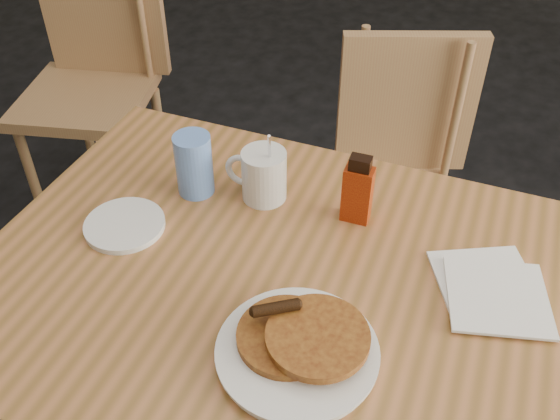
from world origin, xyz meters
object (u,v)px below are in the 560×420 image
object	(u,v)px
main_table	(313,302)
chair_main_far	(394,161)
pancake_plate	(299,346)
blue_tumbler	(194,164)
chair_wall_extra	(94,59)
coffee_mug	(263,174)
syrup_bottle	(358,191)

from	to	relation	value
main_table	chair_main_far	size ratio (longest dim) A/B	1.50
pancake_plate	blue_tumbler	size ratio (longest dim) A/B	1.94
main_table	pancake_plate	xyz separation A→B (m)	(0.02, -0.14, 0.06)
chair_wall_extra	chair_main_far	bearing A→B (deg)	-20.97
coffee_mug	chair_main_far	bearing A→B (deg)	82.36
main_table	chair_main_far	world-z (taller)	chair_main_far
chair_main_far	pancake_plate	xyz separation A→B (m)	(0.01, -0.90, 0.26)
syrup_bottle	blue_tumbler	xyz separation A→B (m)	(-0.33, -0.03, -0.00)
chair_wall_extra	syrup_bottle	size ratio (longest dim) A/B	6.37
main_table	chair_wall_extra	size ratio (longest dim) A/B	1.37
chair_wall_extra	syrup_bottle	bearing A→B (deg)	-45.33
chair_main_far	chair_wall_extra	size ratio (longest dim) A/B	0.91
main_table	chair_main_far	distance (m)	0.78
coffee_mug	syrup_bottle	size ratio (longest dim) A/B	1.16
syrup_bottle	blue_tumbler	size ratio (longest dim) A/B	1.11
chair_wall_extra	syrup_bottle	xyz separation A→B (m)	(1.11, -0.70, 0.26)
main_table	blue_tumbler	world-z (taller)	blue_tumbler
chair_main_far	coffee_mug	xyz separation A→B (m)	(-0.18, -0.55, 0.30)
coffee_mug	blue_tumbler	world-z (taller)	coffee_mug
syrup_bottle	chair_wall_extra	bearing A→B (deg)	147.00
main_table	blue_tumbler	xyz separation A→B (m)	(-0.31, 0.17, 0.11)
pancake_plate	syrup_bottle	size ratio (longest dim) A/B	1.76
main_table	chair_wall_extra	world-z (taller)	chair_wall_extra
chair_wall_extra	coffee_mug	size ratio (longest dim) A/B	5.51
chair_main_far	pancake_plate	world-z (taller)	chair_main_far
blue_tumbler	main_table	bearing A→B (deg)	-29.00
syrup_bottle	chair_main_far	bearing A→B (deg)	90.67
chair_main_far	chair_wall_extra	distance (m)	1.11
chair_wall_extra	pancake_plate	size ratio (longest dim) A/B	3.63
chair_wall_extra	syrup_bottle	distance (m)	1.34
main_table	coffee_mug	size ratio (longest dim) A/B	7.56
pancake_plate	syrup_bottle	xyz separation A→B (m)	(-0.00, 0.35, 0.05)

